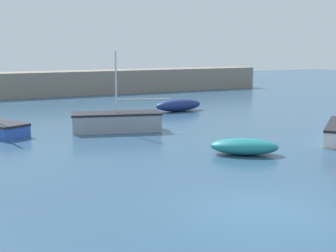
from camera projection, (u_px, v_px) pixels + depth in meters
ground_plane at (259, 214)px, 13.08m from camera, size 120.00×120.00×0.20m
harbor_breakwater at (33, 84)px, 42.42m from camera, size 46.70×3.13×2.19m
rowboat_blue_near at (179, 105)px, 32.78m from camera, size 3.64×1.40×0.85m
open_tender_yellow at (244, 147)px, 19.75m from camera, size 3.09×2.65×0.68m
sailboat_short_mast at (117, 121)px, 25.16m from camera, size 5.35×2.90×4.26m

